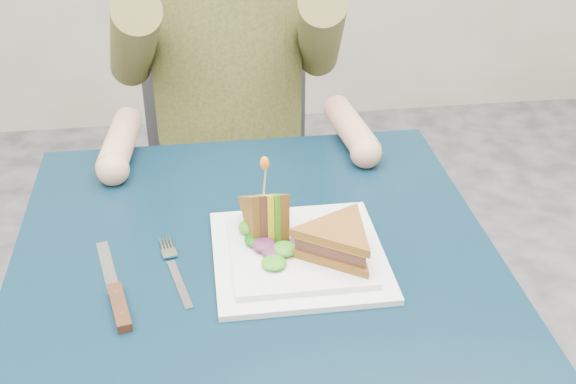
{
  "coord_description": "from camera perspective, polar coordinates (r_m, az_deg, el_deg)",
  "views": [
    {
      "loc": [
        -0.07,
        -0.91,
        1.4
      ],
      "look_at": [
        0.05,
        0.02,
        0.82
      ],
      "focal_mm": 45.0,
      "sensor_mm": 36.0,
      "label": 1
    }
  ],
  "objects": [
    {
      "name": "lettuce_spill",
      "position": [
        1.1,
        1.05,
        -3.68
      ],
      "size": [
        0.15,
        0.13,
        0.02
      ],
      "primitive_type": null,
      "color": "#337A14",
      "rests_on": "plate"
    },
    {
      "name": "table",
      "position": [
        1.18,
        -2.52,
        -7.73
      ],
      "size": [
        0.75,
        0.75,
        0.73
      ],
      "color": "black",
      "rests_on": "ground"
    },
    {
      "name": "knife",
      "position": [
        1.06,
        -13.35,
        -8.23
      ],
      "size": [
        0.07,
        0.22,
        0.02
      ],
      "color": "silver",
      "rests_on": "table"
    },
    {
      "name": "sandwich_upright",
      "position": [
        1.11,
        -1.78,
        -1.84
      ],
      "size": [
        0.08,
        0.12,
        0.12
      ],
      "color": "brown",
      "rests_on": "plate"
    },
    {
      "name": "diner",
      "position": [
        1.61,
        -4.98,
        13.91
      ],
      "size": [
        0.54,
        0.59,
        0.74
      ],
      "color": "#4F5125",
      "rests_on": "chair"
    },
    {
      "name": "chair",
      "position": [
        1.85,
        -4.67,
        3.87
      ],
      "size": [
        0.42,
        0.4,
        0.93
      ],
      "color": "#47474C",
      "rests_on": "ground"
    },
    {
      "name": "sandwich_flat",
      "position": [
        1.08,
        3.99,
        -3.87
      ],
      "size": [
        0.2,
        0.2,
        0.05
      ],
      "color": "brown",
      "rests_on": "plate"
    },
    {
      "name": "plate",
      "position": [
        1.11,
        0.87,
        -4.88
      ],
      "size": [
        0.26,
        0.26,
        0.02
      ],
      "color": "white",
      "rests_on": "table"
    },
    {
      "name": "toothpick",
      "position": [
        1.08,
        -1.84,
        1.0
      ],
      "size": [
        0.01,
        0.01,
        0.06
      ],
      "primitive_type": "cylinder",
      "rotation": [
        0.14,
        0.07,
        0.0
      ],
      "color": "tan",
      "rests_on": "sandwich_upright"
    },
    {
      "name": "onion_ring",
      "position": [
        1.1,
        1.61,
        -3.57
      ],
      "size": [
        0.04,
        0.04,
        0.02
      ],
      "primitive_type": "torus",
      "rotation": [
        0.44,
        0.0,
        0.0
      ],
      "color": "#9E4C7A",
      "rests_on": "plate"
    },
    {
      "name": "fork",
      "position": [
        1.09,
        -8.85,
        -6.33
      ],
      "size": [
        0.05,
        0.18,
        0.01
      ],
      "color": "silver",
      "rests_on": "table"
    },
    {
      "name": "toothpick_frill",
      "position": [
        1.07,
        -1.87,
        2.29
      ],
      "size": [
        0.01,
        0.01,
        0.02
      ],
      "primitive_type": "ellipsoid",
      "color": "orange",
      "rests_on": "sandwich_upright"
    }
  ]
}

